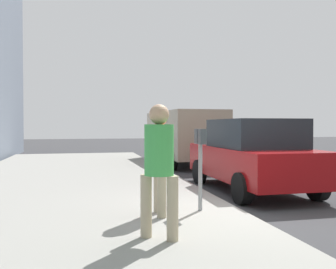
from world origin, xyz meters
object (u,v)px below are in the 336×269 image
(pedestrian_at_meter, at_px, (160,153))
(parked_sedan_near, at_px, (252,155))
(parking_meter, at_px, (200,152))
(parked_van_far, at_px, (184,134))
(pedestrian_bystander, at_px, (159,160))

(pedestrian_at_meter, height_order, parked_sedan_near, pedestrian_at_meter)
(parked_sedan_near, bearing_deg, parking_meter, 138.03)
(parked_sedan_near, relative_size, parked_van_far, 0.84)
(parking_meter, xyz_separation_m, parked_sedan_near, (2.31, -2.08, -0.27))
(parking_meter, relative_size, parked_van_far, 0.27)
(parked_sedan_near, xyz_separation_m, parked_van_far, (6.30, -0.00, 0.36))
(parking_meter, relative_size, pedestrian_bystander, 0.81)
(pedestrian_at_meter, bearing_deg, parking_meter, 14.71)
(pedestrian_at_meter, relative_size, parked_sedan_near, 0.39)
(parked_sedan_near, bearing_deg, pedestrian_bystander, 140.31)
(parking_meter, height_order, pedestrian_at_meter, pedestrian_at_meter)
(parking_meter, xyz_separation_m, pedestrian_bystander, (-1.42, 1.02, 0.01))
(pedestrian_bystander, bearing_deg, parked_van_far, 20.40)
(pedestrian_at_meter, xyz_separation_m, parked_van_far, (8.77, -2.82, 0.09))
(pedestrian_at_meter, xyz_separation_m, parked_sedan_near, (2.47, -2.82, -0.27))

